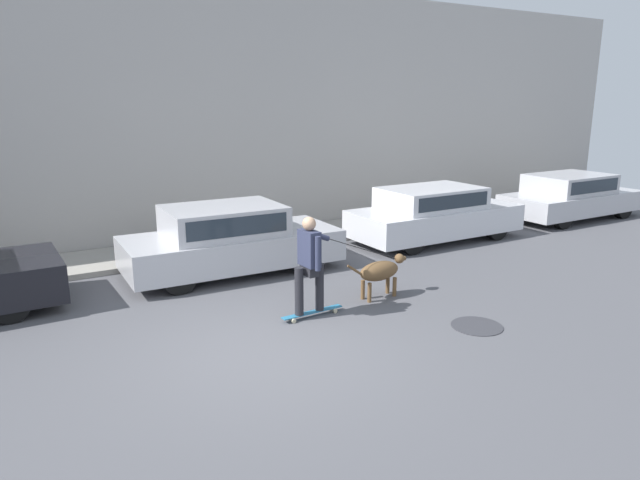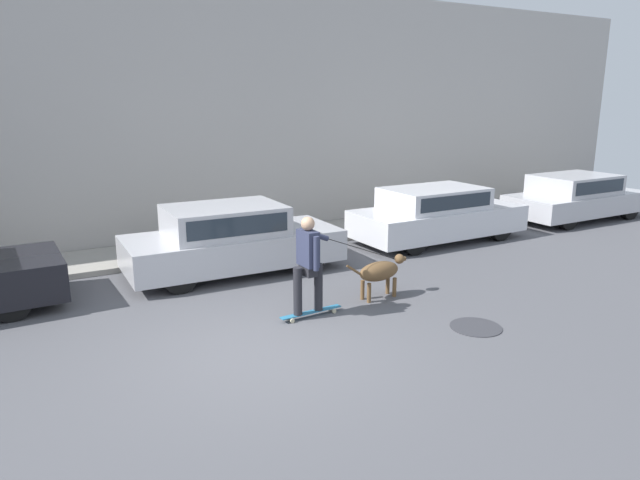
% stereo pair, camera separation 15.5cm
% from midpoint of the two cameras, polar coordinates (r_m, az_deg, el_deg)
% --- Properties ---
extents(ground_plane, '(36.00, 36.00, 0.00)m').
position_cam_midpoint_polar(ground_plane, '(7.98, -6.29, -11.07)').
color(ground_plane, '#545459').
extents(back_wall, '(32.00, 0.30, 5.99)m').
position_cam_midpoint_polar(back_wall, '(13.60, -18.41, 11.75)').
color(back_wall, '#B2ADA8').
rests_on(back_wall, ground_plane).
extents(sidewalk_curb, '(30.00, 1.81, 0.11)m').
position_cam_midpoint_polar(sidewalk_curb, '(12.98, -16.41, -1.36)').
color(sidewalk_curb, '#A39E93').
rests_on(sidewalk_curb, ground_plane).
extents(parked_car_1, '(4.21, 1.85, 1.35)m').
position_cam_midpoint_polar(parked_car_1, '(11.33, -9.37, -0.06)').
color(parked_car_1, black).
rests_on(parked_car_1, ground_plane).
extents(parked_car_2, '(4.29, 1.75, 1.31)m').
position_cam_midpoint_polar(parked_car_2, '(14.01, 11.05, 2.52)').
color(parked_car_2, black).
rests_on(parked_car_2, ground_plane).
extents(parked_car_3, '(4.30, 1.78, 1.28)m').
position_cam_midpoint_polar(parked_car_3, '(17.74, 23.56, 3.97)').
color(parked_car_3, black).
rests_on(parked_car_3, ground_plane).
extents(dog, '(1.26, 0.38, 0.72)m').
position_cam_midpoint_polar(dog, '(9.87, 5.60, -3.14)').
color(dog, brown).
rests_on(dog, ground_plane).
extents(skateboarder, '(2.43, 0.56, 1.62)m').
position_cam_midpoint_polar(skateboarder, '(8.81, -1.51, -2.11)').
color(skateboarder, beige).
rests_on(skateboarder, ground_plane).
extents(manhole_cover, '(0.78, 0.78, 0.01)m').
position_cam_midpoint_polar(manhole_cover, '(9.05, 14.94, -8.32)').
color(manhole_cover, '#38383D').
rests_on(manhole_cover, ground_plane).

